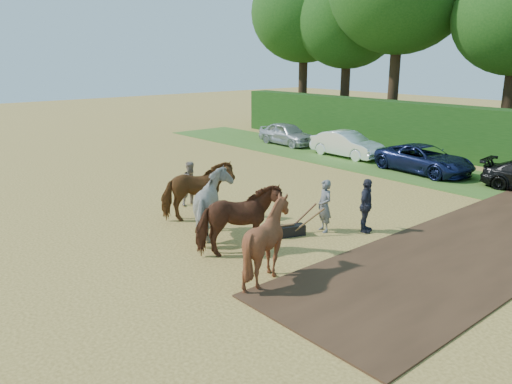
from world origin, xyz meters
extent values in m
plane|color=gold|center=(0.00, 0.00, 0.00)|extent=(120.00, 120.00, 0.00)
cube|color=#472D1C|center=(1.50, 7.00, 0.03)|extent=(4.50, 17.00, 0.05)
imported|color=#C5B19B|center=(-7.97, 2.09, 0.87)|extent=(0.70, 0.88, 1.74)
imported|color=#292B37|center=(-1.58, 4.76, 0.91)|extent=(0.83, 1.16, 1.82)
imported|color=brown|center=(-6.27, 1.23, 1.06)|extent=(1.91, 2.74, 2.12)
imported|color=silver|center=(-4.51, 0.77, 1.06)|extent=(2.58, 2.39, 2.12)
imported|color=brown|center=(-2.75, 0.31, 1.06)|extent=(1.91, 2.74, 2.12)
imported|color=brown|center=(-0.99, -0.14, 1.06)|extent=(2.25, 2.38, 2.12)
cube|color=black|center=(-2.90, 2.61, 0.18)|extent=(0.63, 0.97, 0.35)
cube|color=brown|center=(-3.10, 2.04, 0.35)|extent=(0.56, 1.36, 0.10)
cylinder|color=brown|center=(-2.93, 3.21, 0.55)|extent=(0.26, 1.02, 0.74)
cylinder|color=brown|center=(-2.51, 3.06, 0.55)|extent=(0.52, 0.94, 0.74)
imported|color=gray|center=(-2.50, 3.75, 0.88)|extent=(0.75, 0.61, 1.77)
imported|color=#B6B8BD|center=(-15.53, 14.52, 0.73)|extent=(4.35, 1.86, 1.46)
imported|color=white|center=(-10.33, 14.34, 0.74)|extent=(4.52, 1.61, 1.48)
imported|color=#161D45|center=(-5.13, 14.07, 0.70)|extent=(5.22, 2.78, 1.40)
cylinder|color=#382616|center=(-21.00, 21.50, 2.93)|extent=(0.70, 0.70, 5.85)
ellipsoid|color=#163F11|center=(-21.00, 21.50, 9.00)|extent=(8.40, 8.40, 7.73)
cylinder|color=#382616|center=(-17.00, 22.00, 2.70)|extent=(0.70, 0.70, 5.40)
ellipsoid|color=#163F11|center=(-17.00, 22.00, 8.32)|extent=(7.80, 7.80, 7.18)
cylinder|color=#382616|center=(-12.00, 21.00, 3.26)|extent=(0.70, 0.70, 6.53)
cylinder|color=#382616|center=(-5.00, 22.50, 2.59)|extent=(0.70, 0.70, 5.17)
camera|label=1|loc=(8.07, -8.24, 5.69)|focal=35.00mm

